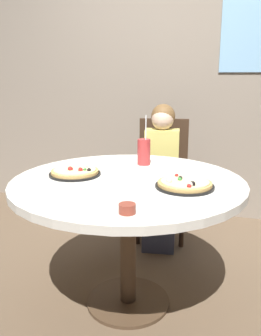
# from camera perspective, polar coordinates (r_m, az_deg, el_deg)

# --- Properties ---
(ground_plane) EXTENTS (8.00, 8.00, 0.00)m
(ground_plane) POSITION_cam_1_polar(r_m,az_deg,el_deg) (2.23, -0.39, -20.65)
(ground_plane) COLOR brown
(wall_with_window) EXTENTS (5.20, 0.14, 2.90)m
(wall_with_window) POSITION_cam_1_polar(r_m,az_deg,el_deg) (3.40, 7.81, 17.14)
(wall_with_window) COLOR gray
(wall_with_window) RESTS_ON ground_plane
(dining_table) EXTENTS (1.24, 1.24, 0.75)m
(dining_table) POSITION_cam_1_polar(r_m,az_deg,el_deg) (1.93, -0.42, -4.51)
(dining_table) COLOR silver
(dining_table) RESTS_ON ground_plane
(chair_wooden) EXTENTS (0.45, 0.45, 0.95)m
(chair_wooden) POSITION_cam_1_polar(r_m,az_deg,el_deg) (2.92, 5.15, -0.54)
(chair_wooden) COLOR #382619
(chair_wooden) RESTS_ON ground_plane
(diner_child) EXTENTS (0.30, 0.43, 1.08)m
(diner_child) POSITION_cam_1_polar(r_m,az_deg,el_deg) (2.76, 4.85, -2.43)
(diner_child) COLOR #3F4766
(diner_child) RESTS_ON ground_plane
(pizza_veggie) EXTENTS (0.29, 0.29, 0.05)m
(pizza_veggie) POSITION_cam_1_polar(r_m,az_deg,el_deg) (1.78, 8.66, -2.58)
(pizza_veggie) COLOR black
(pizza_veggie) RESTS_ON dining_table
(pizza_cheese) EXTENTS (0.29, 0.29, 0.05)m
(pizza_cheese) POSITION_cam_1_polar(r_m,az_deg,el_deg) (2.00, -8.87, -0.66)
(pizza_cheese) COLOR black
(pizza_cheese) RESTS_ON dining_table
(soda_cup) EXTENTS (0.08, 0.08, 0.31)m
(soda_cup) POSITION_cam_1_polar(r_m,az_deg,el_deg) (2.21, 2.13, 2.62)
(soda_cup) COLOR #B73333
(soda_cup) RESTS_ON dining_table
(sauce_bowl) EXTENTS (0.07, 0.07, 0.04)m
(sauce_bowl) POSITION_cam_1_polar(r_m,az_deg,el_deg) (1.43, -0.53, -6.51)
(sauce_bowl) COLOR brown
(sauce_bowl) RESTS_ON dining_table
(plate_small) EXTENTS (0.18, 0.18, 0.01)m
(plate_small) POSITION_cam_1_polar(r_m,az_deg,el_deg) (2.09, 7.38, -0.34)
(plate_small) COLOR white
(plate_small) RESTS_ON dining_table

